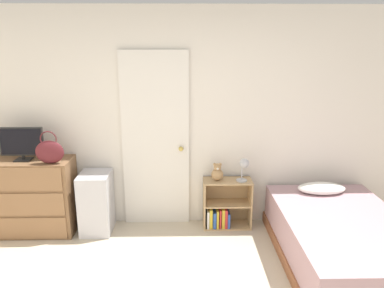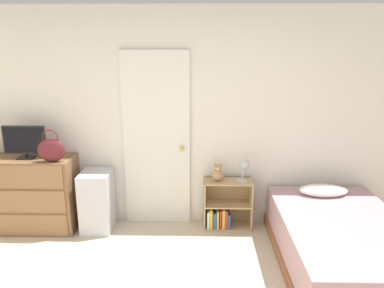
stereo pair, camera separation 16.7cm
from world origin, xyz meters
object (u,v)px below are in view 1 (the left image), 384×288
at_px(tv, 21,143).
at_px(teddy_bear, 217,173).
at_px(desk_lamp, 244,165).
at_px(handbag, 50,152).
at_px(bookshelf, 223,208).
at_px(bed, 343,241).
at_px(storage_bin, 96,202).
at_px(dresser, 29,197).

height_order(tv, teddy_bear, tv).
height_order(teddy_bear, desk_lamp, desk_lamp).
height_order(handbag, teddy_bear, handbag).
height_order(handbag, bookshelf, handbag).
bearing_deg(bookshelf, bed, -36.34).
height_order(tv, storage_bin, tv).
bearing_deg(storage_bin, bed, -15.72).
distance_m(tv, teddy_bear, 2.22).
relative_size(storage_bin, desk_lamp, 2.55).
bearing_deg(teddy_bear, handbag, -173.28).
bearing_deg(tv, desk_lamp, 1.22).
relative_size(storage_bin, bed, 0.37).
relative_size(dresser, desk_lamp, 3.65).
height_order(teddy_bear, bed, teddy_bear).
bearing_deg(storage_bin, desk_lamp, 1.28).
relative_size(handbag, desk_lamp, 1.30).
xyz_separation_m(storage_bin, desk_lamp, (1.71, 0.04, 0.43)).
distance_m(tv, storage_bin, 1.06).
bearing_deg(storage_bin, bookshelf, 3.21).
relative_size(handbag, bookshelf, 0.62).
xyz_separation_m(handbag, storage_bin, (0.43, 0.14, -0.66)).
bearing_deg(bed, desk_lamp, 139.07).
distance_m(desk_lamp, bed, 1.29).
bearing_deg(handbag, teddy_bear, 6.72).
relative_size(dresser, teddy_bear, 4.79).
bearing_deg(tv, storage_bin, 1.09).
xyz_separation_m(dresser, handbag, (0.34, -0.13, 0.58)).
xyz_separation_m(dresser, storage_bin, (0.76, 0.01, -0.09)).
height_order(storage_bin, desk_lamp, desk_lamp).
xyz_separation_m(bookshelf, desk_lamp, (0.22, -0.05, 0.55)).
bearing_deg(bed, teddy_bear, 145.75).
bearing_deg(teddy_bear, tv, -177.53).
xyz_separation_m(dresser, tv, (-0.01, -0.01, 0.64)).
height_order(handbag, bed, handbag).
xyz_separation_m(tv, storage_bin, (0.77, 0.01, -0.72)).
distance_m(bookshelf, teddy_bear, 0.46).
height_order(desk_lamp, bed, desk_lamp).
distance_m(dresser, desk_lamp, 2.50).
xyz_separation_m(desk_lamp, bed, (0.89, -0.77, -0.54)).
bearing_deg(dresser, bed, -12.14).
xyz_separation_m(storage_bin, bookshelf, (1.49, 0.08, -0.12)).
xyz_separation_m(handbag, bookshelf, (1.92, 0.22, -0.78)).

